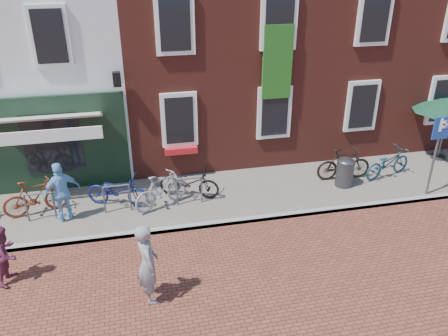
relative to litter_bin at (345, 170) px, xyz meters
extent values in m
plane|color=brown|center=(-5.28, -1.27, -0.60)|extent=(80.00, 80.00, 0.00)
cube|color=slate|center=(-4.28, 0.23, -0.55)|extent=(24.00, 3.00, 0.10)
cylinder|color=#3A3A3D|center=(0.00, 0.00, -0.11)|extent=(0.53, 0.53, 0.80)
ellipsoid|color=#3A3A3D|center=(0.00, 0.00, 0.35)|extent=(0.53, 0.53, 0.24)
cylinder|color=#4C4C4F|center=(2.18, -1.02, 0.64)|extent=(0.07, 0.07, 2.29)
cube|color=navy|center=(2.18, -1.04, 1.60)|extent=(0.50, 0.04, 0.65)
cylinder|color=#4C4C4F|center=(4.07, 1.13, -0.46)|extent=(0.50, 0.50, 0.08)
cylinder|color=#4C4C4F|center=(4.07, 1.13, 0.52)|extent=(0.06, 0.06, 2.05)
imported|color=gray|center=(-6.15, -3.61, 0.32)|extent=(0.54, 0.73, 1.85)
imported|color=#7B314B|center=(-9.16, -2.34, 0.11)|extent=(0.68, 0.79, 1.43)
imported|color=#76B1E1|center=(-8.15, -0.18, 0.34)|extent=(1.06, 0.81, 1.68)
imported|color=maroon|center=(-8.93, 0.31, 0.01)|extent=(1.79, 0.89, 1.04)
imported|color=#111A4F|center=(-6.76, 0.28, -0.04)|extent=(1.88, 1.21, 0.93)
imported|color=#939495|center=(-5.56, -0.06, 0.01)|extent=(1.75, 1.25, 1.04)
imported|color=black|center=(-4.72, 0.34, -0.04)|extent=(1.88, 1.26, 0.93)
imported|color=black|center=(0.15, 0.39, 0.01)|extent=(1.75, 0.58, 1.04)
imported|color=#15384F|center=(1.59, 0.26, -0.04)|extent=(1.88, 1.11, 0.93)
camera|label=1|loc=(-6.22, -11.25, 6.24)|focal=36.56mm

